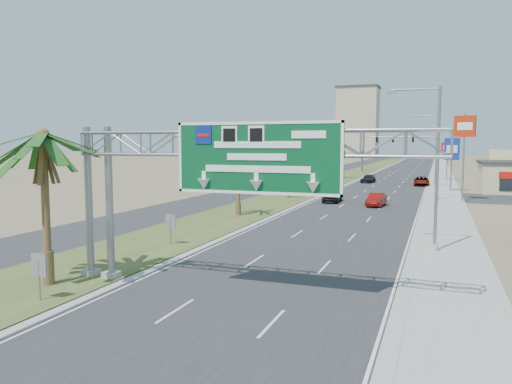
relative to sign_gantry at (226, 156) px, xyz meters
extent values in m
cube|color=#28282B|center=(1.06, 100.07, -6.05)|extent=(12.00, 300.00, 0.02)
cube|color=#9E9B93|center=(9.56, 100.07, -6.01)|extent=(4.00, 300.00, 0.10)
cube|color=#3E5224|center=(-8.94, 100.07, -6.00)|extent=(7.00, 300.00, 0.12)
cube|color=#28282B|center=(-15.94, 100.07, -6.05)|extent=(8.00, 300.00, 0.02)
cylinder|color=gray|center=(-6.14, 0.07, -2.36)|extent=(0.36, 0.36, 7.40)
cylinder|color=gray|center=(-7.34, 0.07, -2.36)|extent=(0.36, 0.36, 7.40)
cube|color=#9E9B93|center=(-6.14, 0.07, -5.86)|extent=(0.70, 0.70, 0.40)
cube|color=#9E9B93|center=(-7.34, 0.07, -5.86)|extent=(0.70, 0.70, 0.40)
cube|color=#074823|center=(1.56, -0.41, -0.06)|extent=(7.20, 0.12, 3.00)
cube|color=navy|center=(-0.84, -0.49, 0.89)|extent=(0.75, 0.03, 0.75)
cone|color=white|center=(1.56, -0.49, -1.21)|extent=(0.56, 0.56, 0.45)
cylinder|color=brown|center=(-8.14, -1.93, -2.56)|extent=(0.36, 0.36, 7.00)
cylinder|color=brown|center=(-8.14, -1.93, -5.22)|extent=(0.54, 0.54, 1.68)
cylinder|color=brown|center=(-8.44, 22.07, -3.56)|extent=(0.36, 0.36, 5.00)
cylinder|color=brown|center=(-8.44, 22.07, -5.46)|extent=(0.54, 0.54, 1.20)
cylinder|color=brown|center=(-8.44, 38.07, -3.16)|extent=(0.36, 0.36, 5.80)
cylinder|color=brown|center=(-8.44, 38.07, -5.36)|extent=(0.54, 0.54, 1.39)
cylinder|color=brown|center=(-8.44, 56.07, -3.81)|extent=(0.36, 0.36, 4.50)
cylinder|color=brown|center=(-8.44, 56.07, -5.52)|extent=(0.54, 0.54, 1.08)
cylinder|color=brown|center=(-8.44, 75.07, -3.46)|extent=(0.36, 0.36, 5.20)
cylinder|color=brown|center=(-8.44, 75.07, -5.43)|extent=(0.54, 0.54, 1.25)
cylinder|color=brown|center=(-8.44, 100.07, -3.66)|extent=(0.36, 0.36, 4.80)
cylinder|color=brown|center=(-8.44, 100.07, -5.48)|extent=(0.54, 0.54, 1.15)
cylinder|color=gray|center=(8.56, 12.07, -1.06)|extent=(0.20, 0.20, 10.00)
cylinder|color=gray|center=(7.16, 12.07, 3.79)|extent=(2.80, 0.12, 0.12)
cube|color=slate|center=(5.76, 12.07, 3.69)|extent=(0.50, 0.22, 0.18)
cylinder|color=#9E9B93|center=(8.56, 12.07, -5.81)|extent=(0.44, 0.44, 0.50)
cylinder|color=gray|center=(8.56, 42.07, -1.06)|extent=(0.20, 0.20, 10.00)
cylinder|color=gray|center=(7.16, 42.07, 3.79)|extent=(2.80, 0.12, 0.12)
cube|color=slate|center=(5.76, 42.07, 3.69)|extent=(0.50, 0.22, 0.18)
cylinder|color=#9E9B93|center=(8.56, 42.07, -5.81)|extent=(0.44, 0.44, 0.50)
cylinder|color=gray|center=(8.56, 78.07, -1.06)|extent=(0.20, 0.20, 10.00)
cylinder|color=gray|center=(7.16, 78.07, 3.79)|extent=(2.80, 0.12, 0.12)
cube|color=slate|center=(5.76, 78.07, 3.69)|extent=(0.50, 0.22, 0.18)
cylinder|color=#9E9B93|center=(8.56, 78.07, -5.81)|extent=(0.44, 0.44, 0.50)
cylinder|color=gray|center=(8.26, 62.07, -2.06)|extent=(0.28, 0.28, 8.00)
cylinder|color=gray|center=(3.26, 62.07, 1.64)|extent=(10.00, 0.18, 0.18)
cube|color=black|center=(4.76, 61.87, 1.24)|extent=(0.32, 0.18, 0.95)
cube|color=black|center=(1.76, 61.87, 1.24)|extent=(0.32, 0.18, 0.95)
cube|color=black|center=(-0.74, 61.87, 1.24)|extent=(0.32, 0.18, 0.95)
sphere|color=red|center=(4.76, 61.75, 1.54)|extent=(0.22, 0.22, 0.22)
imported|color=black|center=(8.26, 62.07, 0.94)|extent=(0.16, 0.16, 0.60)
cylinder|color=#9E9B93|center=(8.26, 62.07, -5.76)|extent=(0.56, 0.56, 0.60)
cylinder|color=gray|center=(-6.74, -3.93, -5.16)|extent=(0.08, 0.08, 1.80)
cube|color=slate|center=(-6.74, -3.93, -4.46)|extent=(0.75, 0.06, 0.95)
cylinder|color=gray|center=(-7.44, 8.07, -5.16)|extent=(0.08, 0.08, 1.80)
cube|color=slate|center=(-7.44, 8.07, -4.46)|extent=(0.75, 0.06, 0.95)
cube|color=tan|center=(-30.94, 240.07, 11.44)|extent=(20.00, 16.00, 35.00)
cube|color=tan|center=(-43.94, 150.07, -3.06)|extent=(24.00, 14.00, 6.00)
imported|color=black|center=(-2.57, 35.95, -5.29)|extent=(2.00, 4.60, 1.54)
imported|color=maroon|center=(2.56, 33.85, -5.36)|extent=(1.84, 4.33, 1.39)
imported|color=gray|center=(6.19, 63.02, -5.36)|extent=(2.57, 5.15, 1.40)
imported|color=black|center=(-2.55, 66.37, -5.41)|extent=(2.38, 4.65, 1.29)
cylinder|color=gray|center=(11.28, 41.55, -1.07)|extent=(0.20, 0.20, 9.97)
cube|color=#AF270E|center=(11.28, 41.55, 2.51)|extent=(2.34, 1.16, 2.40)
cube|color=white|center=(11.28, 41.37, 2.51)|extent=(1.58, 0.65, 0.84)
cylinder|color=gray|center=(10.28, 53.48, -2.26)|extent=(0.20, 0.20, 7.59)
cube|color=#102E9B|center=(10.28, 53.48, -0.17)|extent=(2.02, 0.66, 3.00)
cube|color=white|center=(10.28, 53.30, -0.17)|extent=(1.38, 0.29, 1.05)
cylinder|color=gray|center=(10.06, 75.93, -2.53)|extent=(0.20, 0.20, 7.06)
cube|color=red|center=(10.06, 75.93, -0.10)|extent=(2.20, 0.87, 1.80)
cube|color=white|center=(10.06, 75.75, -0.10)|extent=(1.50, 0.45, 0.63)
camera|label=1|loc=(8.62, -19.78, 0.52)|focal=35.00mm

